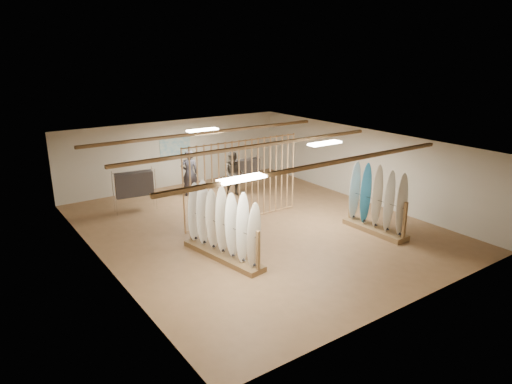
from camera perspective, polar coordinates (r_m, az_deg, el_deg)
floor at (r=15.19m, az=-0.00°, el=-4.32°), size 12.00×12.00×0.00m
ceiling at (r=14.40m, az=-0.00°, el=6.09°), size 12.00×12.00×0.00m
wall_back at (r=19.80m, az=-10.04°, el=4.80°), size 12.00×0.00×12.00m
wall_front at (r=10.69m, az=18.92°, el=-6.84°), size 12.00×0.00×12.00m
wall_left at (r=12.69m, az=-18.86°, el=-3.00°), size 0.00×12.00×12.00m
wall_right at (r=17.97m, az=13.20°, el=3.33°), size 0.00×12.00×12.00m
ceiling_slats at (r=14.41m, az=-0.00°, el=5.78°), size 9.50×6.12×0.10m
light_panels at (r=14.41m, az=-0.00°, el=5.86°), size 1.20×0.35×0.06m
bamboo_partition at (r=15.37m, az=-1.71°, el=1.44°), size 4.45×0.05×2.78m
poster at (r=19.74m, az=-10.05°, el=5.35°), size 1.40×0.03×0.90m
rack_left at (r=12.74m, az=-4.23°, el=-5.37°), size 1.04×2.97×2.04m
rack_right at (r=15.01m, az=14.79°, el=-2.22°), size 0.64×2.27×2.15m
clothing_rack_a at (r=16.93m, az=-15.00°, el=0.94°), size 1.43×0.52×1.54m
clothing_rack_b at (r=18.81m, az=-1.37°, el=2.89°), size 1.31×0.41×1.41m
shopper_a at (r=18.30m, az=-8.34°, el=2.74°), size 0.89×0.73×2.11m
shopper_b at (r=18.12m, az=-2.82°, el=2.62°), size 1.24×1.22×2.02m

